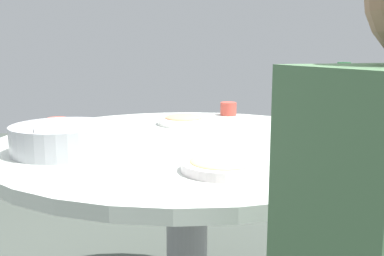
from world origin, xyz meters
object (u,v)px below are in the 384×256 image
at_px(rice_bowl, 63,138).
at_px(tea_cup_near, 57,127).
at_px(round_dining_table, 187,179).
at_px(green_bottle, 340,130).
at_px(dish_shrimp, 184,120).
at_px(tea_cup_far, 228,109).
at_px(soup_bowl, 324,137).
at_px(dish_noodles, 223,164).

height_order(rice_bowl, tea_cup_near, rice_bowl).
xyz_separation_m(round_dining_table, green_bottle, (-0.38, -0.38, 0.24)).
xyz_separation_m(round_dining_table, tea_cup_near, (0.05, 0.44, 0.17)).
bearing_deg(dish_shrimp, green_bottle, -149.41).
bearing_deg(round_dining_table, tea_cup_far, -17.02).
height_order(soup_bowl, green_bottle, green_bottle).
relative_size(rice_bowl, tea_cup_far, 4.04).
distance_m(green_bottle, tea_cup_near, 0.93).
relative_size(dish_shrimp, tea_cup_far, 2.82).
relative_size(soup_bowl, dish_noodles, 1.29).
relative_size(dish_noodles, tea_cup_far, 2.84).
distance_m(rice_bowl, green_bottle, 0.75).
relative_size(rice_bowl, dish_noodles, 1.42).
distance_m(soup_bowl, dish_shrimp, 0.59).
bearing_deg(soup_bowl, tea_cup_near, 81.13).
xyz_separation_m(green_bottle, tea_cup_near, (0.43, 0.82, -0.07)).
distance_m(rice_bowl, dish_noodles, 0.49).
xyz_separation_m(soup_bowl, green_bottle, (-0.30, 0.05, 0.08)).
height_order(dish_noodles, dish_shrimp, dish_shrimp).
bearing_deg(dish_noodles, rice_bowl, 67.66).
distance_m(soup_bowl, tea_cup_far, 0.67).
bearing_deg(dish_shrimp, tea_cup_near, 119.87).
bearing_deg(tea_cup_far, dish_noodles, 176.07).
bearing_deg(tea_cup_far, rice_bowl, 144.79).
height_order(dish_noodles, tea_cup_far, tea_cup_far).
relative_size(dish_noodles, dish_shrimp, 1.01).
xyz_separation_m(round_dining_table, rice_bowl, (-0.18, 0.35, 0.18)).
bearing_deg(rice_bowl, tea_cup_near, 22.26).
height_order(round_dining_table, soup_bowl, soup_bowl).
height_order(soup_bowl, tea_cup_far, tea_cup_far).
distance_m(dish_shrimp, tea_cup_near, 0.48).
bearing_deg(soup_bowl, dish_noodles, 131.87).
bearing_deg(dish_noodles, tea_cup_far, -3.93).
xyz_separation_m(rice_bowl, dish_noodles, (-0.18, -0.45, -0.03)).
height_order(round_dining_table, rice_bowl, rice_bowl).
xyz_separation_m(round_dining_table, dish_shrimp, (0.30, 0.02, 0.15)).
distance_m(soup_bowl, dish_noodles, 0.43).
xyz_separation_m(soup_bowl, tea_cup_far, (0.62, 0.26, 0.00)).
bearing_deg(round_dining_table, rice_bowl, 118.01).
relative_size(round_dining_table, tea_cup_far, 17.38).
xyz_separation_m(dish_noodles, tea_cup_far, (0.91, -0.06, 0.01)).
relative_size(round_dining_table, dish_noodles, 6.12).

